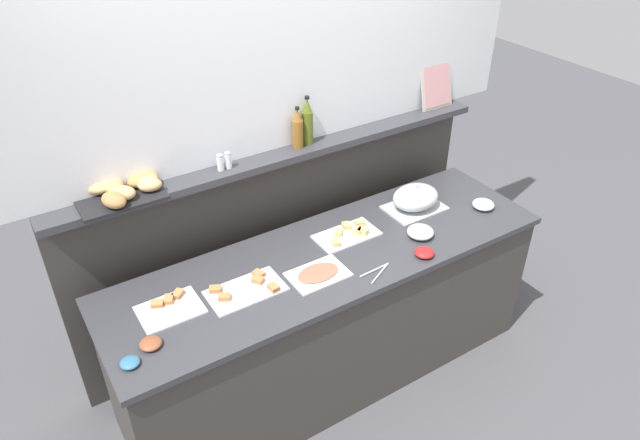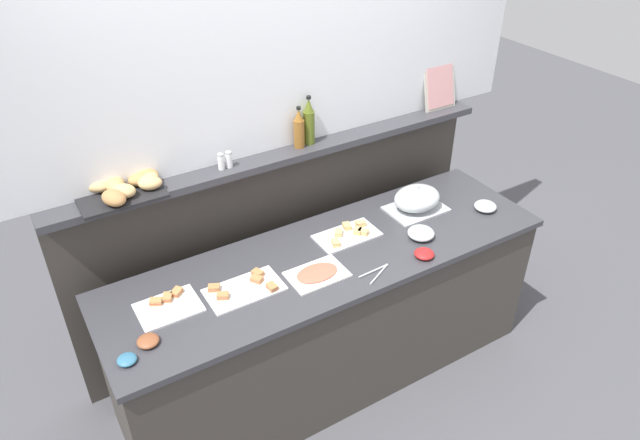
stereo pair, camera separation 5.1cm
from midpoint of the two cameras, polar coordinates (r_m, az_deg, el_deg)
The scene contains 21 objects.
ground_plane at distance 4.07m, azimuth -4.19°, elevation -9.07°, with size 12.00×12.00×0.00m, color #4C4C51.
buffet_counter at distance 3.38m, azimuth 0.49°, elevation -9.38°, with size 2.44×0.72×0.89m.
back_ledge_unit at distance 3.60m, azimuth -4.14°, elevation -1.69°, with size 2.58×0.22×1.29m.
upper_wall_panel at distance 3.07m, azimuth -5.37°, elevation 18.24°, with size 3.18×0.08×1.31m, color white.
sandwich_platter_rear at distance 2.89m, azimuth -7.70°, elevation -6.67°, with size 0.37×0.21×0.04m.
sandwich_platter_front at distance 2.86m, azimuth -14.85°, elevation -8.19°, with size 0.29×0.22×0.04m.
sandwich_platter_side at distance 3.24m, azimuth 2.26°, elevation -1.34°, with size 0.35×0.19×0.04m.
cold_cuts_platter at distance 2.96m, azimuth -0.69°, elevation -5.24°, with size 0.30×0.20×0.02m.
serving_cloche at distance 3.47m, azimuth 8.80°, elevation 2.09°, with size 0.34×0.24×0.17m.
glass_bowl_large at distance 3.26m, azimuth 9.25°, elevation -1.19°, with size 0.15×0.15×0.06m.
glass_bowl_medium at distance 3.58m, azimuth 15.14°, elevation 1.43°, with size 0.13×0.13×0.05m.
condiment_bowl_dark at distance 3.13m, azimuth 9.60°, elevation -3.12°, with size 0.11×0.11×0.04m, color red.
condiment_bowl_teal at distance 2.70m, azimuth -16.62°, elevation -11.39°, with size 0.10×0.10×0.03m, color brown.
condiment_bowl_cream at distance 2.65m, azimuth -18.48°, elevation -12.96°, with size 0.08×0.08×0.03m, color teal.
serving_tongs at distance 2.99m, azimuth 5.11°, elevation -4.98°, with size 0.19×0.09×0.01m.
olive_oil_bottle at distance 3.26m, azimuth -1.70°, elevation 9.42°, with size 0.06×0.06×0.28m.
vinegar_bottle_amber at distance 3.22m, azimuth -2.64°, elevation 8.75°, with size 0.06×0.06×0.24m.
salt_shaker at distance 3.06m, azimuth -10.12°, elevation 5.50°, with size 0.03×0.03×0.09m.
pepper_shaker at distance 3.08m, azimuth -9.37°, elevation 5.72°, with size 0.03×0.03×0.09m.
bread_basket at distance 2.95m, azimuth -18.81°, elevation 2.86°, with size 0.42×0.33×0.08m.
framed_picture at distance 3.79m, azimuth 10.81°, elevation 12.65°, with size 0.23×0.08×0.28m.
Camera 1 is at (-1.37, -2.05, 2.76)m, focal length 33.04 mm.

